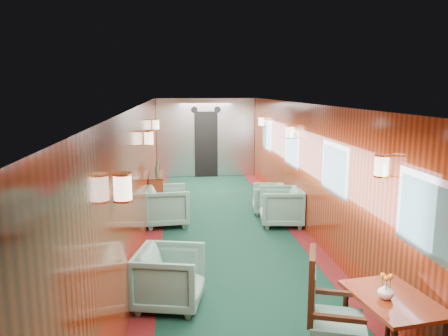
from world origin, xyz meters
The scene contains 12 objects.
room centered at (0.00, 0.00, 1.63)m, with size 12.00×12.10×2.40m.
bulkhead centered at (0.00, 5.91, 1.18)m, with size 2.98×0.17×2.39m.
windows_right centered at (1.49, 0.25, 1.45)m, with size 0.02×8.60×0.80m.
wall_sconces centered at (0.00, 0.57, 1.79)m, with size 2.97×7.97×0.25m.
dining_table centered at (1.11, -3.69, 0.59)m, with size 0.78×1.02×0.71m.
side_chair centered at (0.45, -3.69, 0.64)m, with size 0.65×0.67×1.18m.
credenza centered at (-1.34, 1.82, 0.45)m, with size 0.31×0.98×1.16m.
flower_vase centered at (1.02, -3.70, 0.78)m, with size 0.15×0.15×0.16m, color white.
armchair_left_near centered at (-1.03, -2.25, 0.36)m, with size 0.78×0.80×0.73m, color #225048.
armchair_left_far centered at (-1.12, 1.08, 0.39)m, with size 0.83×0.85×0.77m, color #225048.
armchair_right_near centered at (1.12, 0.81, 0.38)m, with size 0.80×0.83×0.75m, color #225048.
armchair_right_far centered at (1.06, 1.66, 0.31)m, with size 0.67×0.69×0.63m, color #225048.
Camera 1 is at (-0.92, -7.35, 2.66)m, focal length 35.00 mm.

